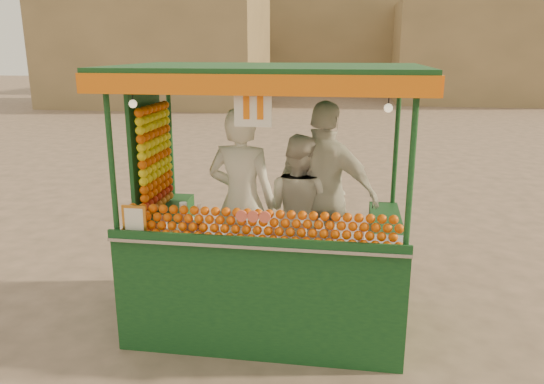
# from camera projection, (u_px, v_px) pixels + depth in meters

# --- Properties ---
(ground) EXTENTS (90.00, 90.00, 0.00)m
(ground) POSITION_uv_depth(u_px,v_px,m) (309.00, 312.00, 5.53)
(ground) COLOR brown
(ground) RESTS_ON ground
(building_left) EXTENTS (10.00, 6.00, 6.00)m
(building_left) POSITION_uv_depth(u_px,v_px,m) (158.00, 42.00, 25.10)
(building_left) COLOR #977D56
(building_left) RESTS_ON ground
(building_right) EXTENTS (9.00, 6.00, 5.00)m
(building_right) POSITION_uv_depth(u_px,v_px,m) (485.00, 52.00, 26.73)
(building_right) COLOR #977D56
(building_right) RESTS_ON ground
(building_center) EXTENTS (14.00, 7.00, 7.00)m
(building_center) POSITION_uv_depth(u_px,v_px,m) (317.00, 35.00, 33.49)
(building_center) COLOR #977D56
(building_center) RESTS_ON ground
(juice_cart) EXTENTS (2.81, 1.82, 2.55)m
(juice_cart) POSITION_uv_depth(u_px,v_px,m) (260.00, 247.00, 5.08)
(juice_cart) COLOR #0F391B
(juice_cart) RESTS_ON ground
(vendor_left) EXTENTS (0.75, 0.55, 1.88)m
(vendor_left) POSITION_uv_depth(u_px,v_px,m) (242.00, 202.00, 5.13)
(vendor_left) COLOR white
(vendor_left) RESTS_ON ground
(vendor_middle) EXTENTS (0.96, 0.89, 1.59)m
(vendor_middle) POSITION_uv_depth(u_px,v_px,m) (299.00, 211.00, 5.36)
(vendor_middle) COLOR silver
(vendor_middle) RESTS_ON ground
(vendor_right) EXTENTS (1.21, 0.82, 1.91)m
(vendor_right) POSITION_uv_depth(u_px,v_px,m) (325.00, 196.00, 5.30)
(vendor_right) COLOR silver
(vendor_right) RESTS_ON ground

